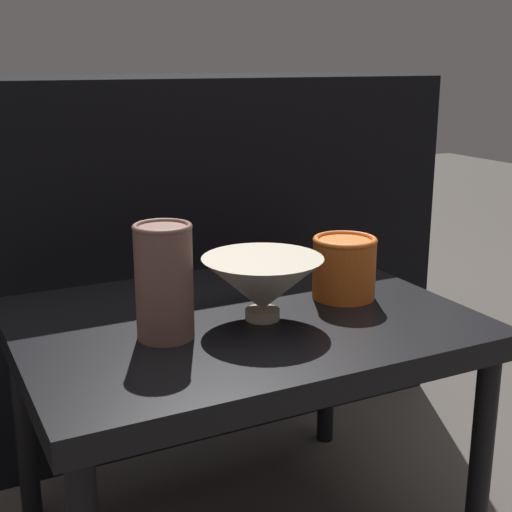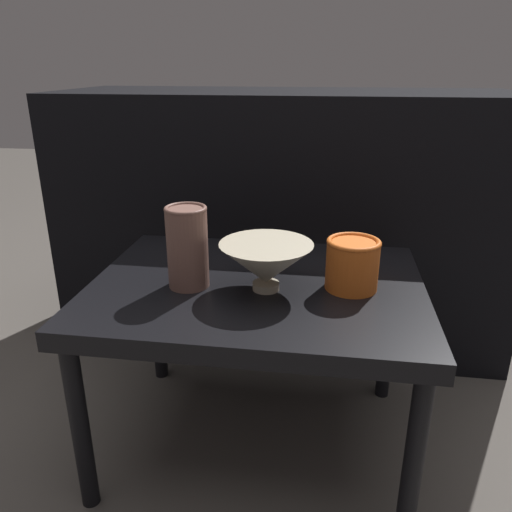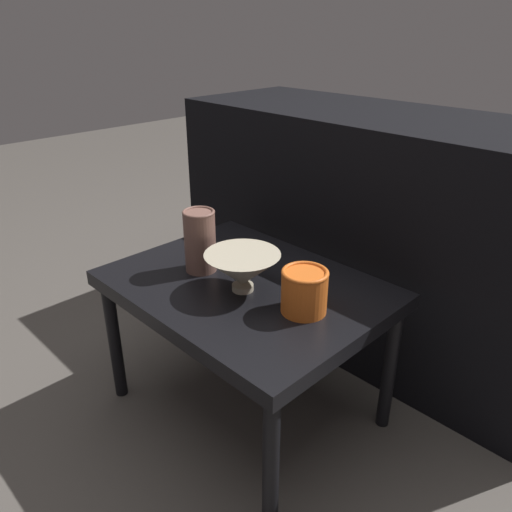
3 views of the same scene
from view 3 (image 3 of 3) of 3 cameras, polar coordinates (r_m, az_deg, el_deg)
ground_plane at (r=1.54m, az=-1.04°, el=-16.86°), size 8.00×8.00×0.00m
table at (r=1.32m, az=-1.17°, el=-4.73°), size 0.70×0.53×0.42m
couch_backdrop at (r=1.73m, az=13.27°, el=2.79°), size 1.36×0.50×0.78m
bowl at (r=1.23m, az=-1.55°, el=-1.57°), size 0.19×0.19×0.10m
vase_textured_left at (r=1.33m, az=-6.42°, el=1.80°), size 0.09×0.09×0.17m
vase_colorful_right at (r=1.15m, az=5.42°, el=-3.99°), size 0.11×0.11×0.11m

